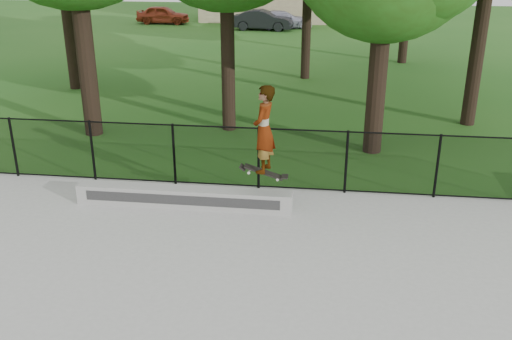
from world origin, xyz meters
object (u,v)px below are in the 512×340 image
Objects in this scene: car_a at (163,15)px; car_c at (283,20)px; car_b at (263,20)px; grind_ledge at (184,197)px; skater_airborne at (264,131)px.

car_a reaches higher than car_c.
car_c is at bearing -46.63° from car_b.
car_c is (1.24, 1.01, -0.07)m from car_b.
grind_ledge is 28.34m from car_c.
grind_ledge is 2.39m from skater_airborne.
car_a is 1.83× the size of skater_airborne.
skater_airborne is at bearing 165.85° from car_c.
skater_airborne reaches higher than car_b.
car_a is 7.78m from car_b.
car_a is at bearing 77.19° from car_b.
car_b is (-1.48, 27.33, 0.37)m from grind_ledge.
skater_airborne is at bearing -2.21° from grind_ledge.
car_b is 0.98× the size of car_c.
skater_airborne is (1.76, -0.07, 1.61)m from grind_ledge.
car_b reaches higher than car_c.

